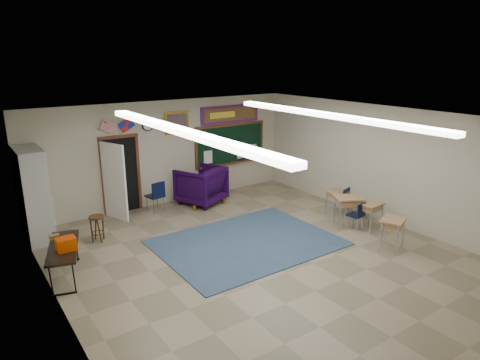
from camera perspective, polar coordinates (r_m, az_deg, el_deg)
floor at (r=9.39m, az=2.84°, el=-10.33°), size 9.00×9.00×0.00m
back_wall at (r=12.55m, az=-9.76°, el=3.60°), size 8.00×0.04×3.00m
left_wall at (r=7.24m, az=-23.11°, el=-7.05°), size 0.04×9.00×3.00m
right_wall at (r=11.63m, az=18.74°, el=1.96°), size 0.04×9.00×3.00m
ceiling at (r=8.48m, az=3.12°, el=8.10°), size 8.00×9.00×0.04m
area_rug at (r=10.07m, az=0.94°, el=-8.33°), size 4.00×3.00×0.02m
fluorescent_strips at (r=8.49m, az=3.12°, el=7.70°), size 3.86×6.00×0.10m
doorway at (r=11.98m, az=-15.83°, el=0.42°), size 1.10×0.89×2.16m
chalkboard at (r=13.59m, az=-1.26°, el=4.64°), size 2.55×0.14×1.30m
bulletin_board at (r=13.42m, az=-1.30°, el=8.77°), size 2.10×0.05×0.55m
framed_art_print at (r=12.52m, az=-8.42°, el=7.59°), size 0.75×0.05×0.65m
wall_clock at (r=12.15m, az=-12.24°, el=7.14°), size 0.32×0.05×0.32m
wall_flags at (r=11.80m, az=-16.04°, el=7.26°), size 1.16×0.06×0.70m
storage_cabinet at (r=11.01m, az=-25.82°, el=-1.79°), size 0.59×1.25×2.20m
wingback_armchair at (r=12.59m, az=-5.22°, el=-0.67°), size 1.54×1.56×1.10m
student_chair_reading at (r=12.05m, az=-11.26°, el=-2.19°), size 0.52×0.52×0.90m
student_chair_desk_a at (r=11.05m, az=15.13°, el=-4.64°), size 0.41×0.41×0.73m
student_chair_desk_b at (r=11.89m, az=14.65°, el=-3.01°), size 0.47×0.47×0.77m
student_desk_front_left at (r=11.11m, az=14.22°, el=-3.95°), size 0.84×0.77×0.82m
student_desk_front_right at (r=11.99m, az=12.84°, el=-2.77°), size 0.58×0.45×0.67m
student_desk_back_left at (r=10.17m, az=19.62°, el=-6.61°), size 0.74×0.65×0.74m
student_desk_back_right at (r=11.12m, az=16.99°, el=-4.47°), size 0.63×0.50×0.71m
folding_table at (r=9.15m, az=-22.32°, el=-9.87°), size 0.97×1.67×0.90m
wooden_stool at (r=10.58m, az=-18.48°, el=-6.12°), size 0.35×0.35×0.63m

